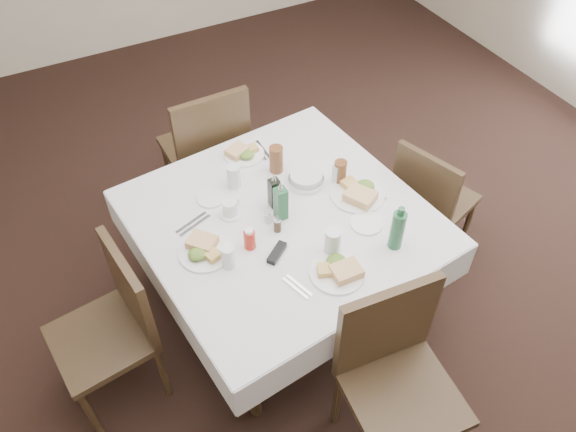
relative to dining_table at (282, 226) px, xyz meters
The scene contains 33 objects.
ground_plane 0.72m from the dining_table, ahead, with size 7.00×7.00×0.00m, color black.
room_shell 1.04m from the dining_table, ahead, with size 6.04×7.04×2.80m.
dining_table is the anchor object (origin of this frame).
chair_north 0.93m from the dining_table, 93.85° to the left, with size 0.50×0.50×1.03m.
chair_south 0.94m from the dining_table, 84.55° to the right, with size 0.52×0.52×1.02m.
chair_east 0.99m from the dining_table, ahead, with size 0.53×0.53×0.89m.
chair_west 0.97m from the dining_table, behind, with size 0.51×0.51×0.96m.
meal_north 0.55m from the dining_table, 87.35° to the left, with size 0.24×0.24×0.05m.
meal_south 0.47m from the dining_table, 81.86° to the right, with size 0.27×0.27×0.06m.
meal_east 0.45m from the dining_table, ahead, with size 0.30×0.30×0.06m.
meal_west 0.47m from the dining_table, behind, with size 0.26×0.26×0.06m.
side_plate_a 0.42m from the dining_table, 133.33° to the left, with size 0.16×0.16×0.01m.
side_plate_b 0.45m from the dining_table, 35.33° to the right, with size 0.17×0.17×0.01m.
water_n 0.38m from the dining_table, 110.78° to the left, with size 0.07×0.07×0.14m.
water_s 0.38m from the dining_table, 72.21° to the right, with size 0.08×0.08×0.15m.
water_e 0.43m from the dining_table, 13.43° to the left, with size 0.07×0.07×0.13m.
water_w 0.43m from the dining_table, 156.06° to the right, with size 0.07×0.07×0.12m.
iced_tea_a 0.40m from the dining_table, 67.85° to the left, with size 0.08×0.08×0.16m.
iced_tea_b 0.44m from the dining_table, 12.04° to the left, with size 0.07×0.07×0.14m.
bread_basket 0.31m from the dining_table, 35.20° to the left, with size 0.20×0.20×0.07m.
oil_cruet_dark 0.20m from the dining_table, 88.46° to the left, with size 0.05×0.05×0.22m.
oil_cruet_green 0.18m from the dining_table, behind, with size 0.06×0.06×0.25m.
ketchup_bottle 0.29m from the dining_table, 154.99° to the right, with size 0.06×0.06×0.13m.
salt_shaker 0.14m from the dining_table, behind, with size 0.03×0.03×0.07m.
pepper_shaker 0.16m from the dining_table, 131.16° to the right, with size 0.04×0.04×0.09m.
coffee_mug 0.30m from the dining_table, 148.68° to the left, with size 0.13×0.12×0.09m.
sunglasses 0.28m from the dining_table, 123.13° to the right, with size 0.14×0.12×0.03m.
green_bottle 0.63m from the dining_table, 47.46° to the right, with size 0.07×0.07×0.26m.
sugar_caddy 0.43m from the dining_table, ahead, with size 0.11×0.08×0.05m.
cutlery_n 0.55m from the dining_table, 75.68° to the left, with size 0.05×0.19×0.01m.
cutlery_s 0.47m from the dining_table, 108.67° to the right, with size 0.09×0.17×0.01m.
cutlery_e 0.50m from the dining_table, 16.73° to the right, with size 0.17×0.06×0.01m.
cutlery_w 0.47m from the dining_table, 159.67° to the left, with size 0.20×0.11×0.01m.
Camera 1 is at (-1.12, -1.77, 2.89)m, focal length 35.00 mm.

